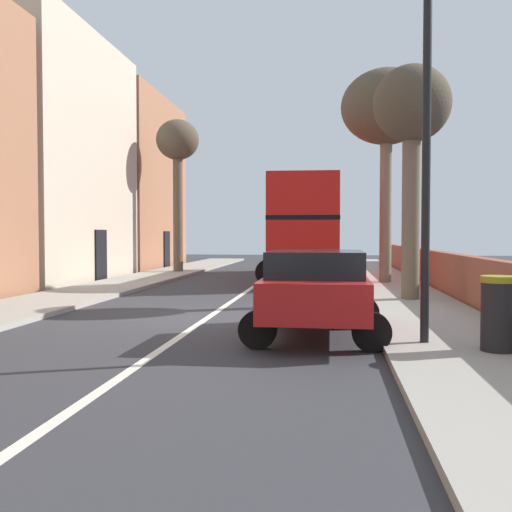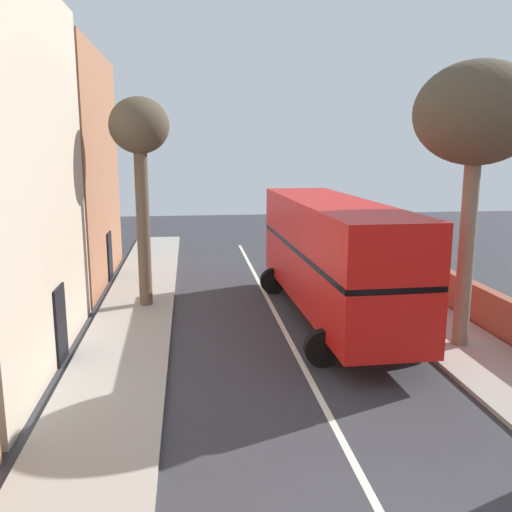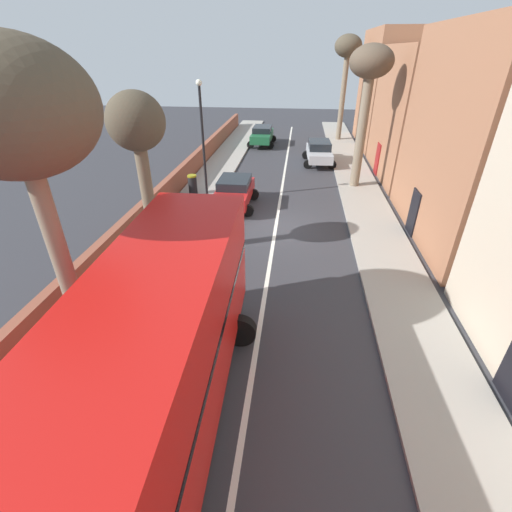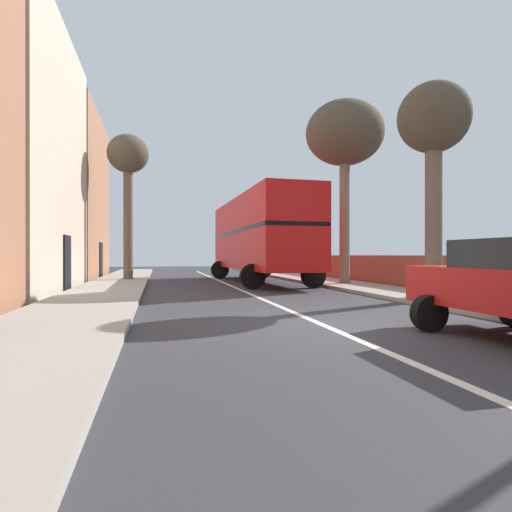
{
  "view_description": "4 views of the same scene",
  "coord_description": "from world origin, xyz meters",
  "px_view_note": "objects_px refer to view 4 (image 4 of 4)",
  "views": [
    {
      "loc": [
        2.74,
        -12.9,
        1.88
      ],
      "look_at": [
        -0.1,
        9.45,
        1.07
      ],
      "focal_mm": 40.65,
      "sensor_mm": 36.0,
      "label": 1
    },
    {
      "loc": [
        -2.93,
        -5.16,
        5.78
      ],
      "look_at": [
        -0.85,
        11.95,
        2.35
      ],
      "focal_mm": 38.58,
      "sensor_mm": 36.0,
      "label": 2
    },
    {
      "loc": [
        -0.9,
        16.29,
        7.69
      ],
      "look_at": [
        0.27,
        6.39,
        1.9
      ],
      "focal_mm": 24.93,
      "sensor_mm": 36.0,
      "label": 3
    },
    {
      "loc": [
        -3.08,
        -7.48,
        1.35
      ],
      "look_at": [
        0.72,
        8.7,
        1.31
      ],
      "focal_mm": 29.2,
      "sensor_mm": 36.0,
      "label": 4
    }
  ],
  "objects_px": {
    "double_decker_bus": "(259,234)",
    "street_tree_right_3": "(345,136)",
    "street_tree_right_1": "(434,128)",
    "street_tree_left_2": "(128,163)"
  },
  "relations": [
    {
      "from": "street_tree_left_2",
      "to": "street_tree_right_3",
      "type": "xyz_separation_m",
      "value": [
        9.41,
        -5.32,
        0.5
      ]
    },
    {
      "from": "street_tree_right_1",
      "to": "street_tree_left_2",
      "type": "bearing_deg",
      "value": 130.52
    },
    {
      "from": "street_tree_right_1",
      "to": "street_tree_left_2",
      "type": "distance_m",
      "value": 14.71
    },
    {
      "from": "double_decker_bus",
      "to": "street_tree_right_1",
      "type": "bearing_deg",
      "value": -69.7
    },
    {
      "from": "street_tree_right_1",
      "to": "street_tree_right_3",
      "type": "distance_m",
      "value": 6.01
    },
    {
      "from": "double_decker_bus",
      "to": "street_tree_right_3",
      "type": "relative_size",
      "value": 1.41
    },
    {
      "from": "double_decker_bus",
      "to": "street_tree_right_3",
      "type": "distance_m",
      "value": 6.01
    },
    {
      "from": "street_tree_right_1",
      "to": "street_tree_right_3",
      "type": "height_order",
      "value": "street_tree_right_3"
    },
    {
      "from": "double_decker_bus",
      "to": "street_tree_right_1",
      "type": "relative_size",
      "value": 1.75
    },
    {
      "from": "street_tree_left_2",
      "to": "street_tree_right_1",
      "type": "bearing_deg",
      "value": -49.48
    }
  ]
}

